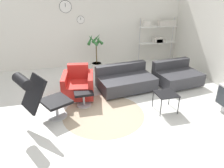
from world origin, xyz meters
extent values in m
plane|color=silver|center=(0.00, 0.00, 0.00)|extent=(12.00, 12.00, 0.00)
cube|color=silver|center=(0.00, 3.22, 1.40)|extent=(12.00, 0.06, 2.80)
cylinder|color=black|center=(-0.57, 3.18, 2.06)|extent=(0.40, 0.01, 0.40)
cylinder|color=white|center=(-0.57, 3.18, 2.06)|extent=(0.37, 0.02, 0.37)
cube|color=black|center=(-0.57, 3.16, 2.11)|extent=(0.01, 0.01, 0.11)
cylinder|color=black|center=(-0.10, 3.18, 1.63)|extent=(0.26, 0.01, 0.26)
cylinder|color=white|center=(-0.10, 3.18, 1.63)|extent=(0.24, 0.02, 0.24)
cube|color=black|center=(-0.10, 3.16, 1.67)|extent=(0.01, 0.01, 0.07)
cylinder|color=tan|center=(-0.06, -0.24, 0.00)|extent=(1.87, 1.87, 0.01)
cylinder|color=#BCBCC1|center=(-1.10, -0.08, 0.01)|extent=(0.59, 0.59, 0.02)
cylinder|color=#BCBCC1|center=(-1.10, -0.08, 0.18)|extent=(0.06, 0.06, 0.33)
cube|color=black|center=(-1.10, -0.08, 0.39)|extent=(0.77, 0.79, 0.06)
cube|color=black|center=(-1.50, -0.29, 0.73)|extent=(0.62, 0.71, 0.66)
cylinder|color=black|center=(-1.65, -0.37, 1.05)|extent=(0.43, 0.57, 0.21)
cylinder|color=#BCBCC1|center=(-0.45, 0.26, 0.01)|extent=(0.36, 0.36, 0.02)
cylinder|color=#BCBCC1|center=(-0.45, 0.26, 0.17)|extent=(0.05, 0.05, 0.30)
cube|color=black|center=(-0.45, 0.26, 0.35)|extent=(0.45, 0.38, 0.06)
cube|color=silver|center=(-0.52, 0.74, 0.03)|extent=(0.74, 0.76, 0.06)
cube|color=red|center=(-0.52, 0.74, 0.24)|extent=(0.67, 0.89, 0.36)
cube|color=red|center=(-0.47, 1.05, 0.61)|extent=(0.56, 0.27, 0.40)
cube|color=red|center=(-0.20, 0.69, 0.35)|extent=(0.25, 0.82, 0.57)
cube|color=red|center=(-0.85, 0.80, 0.35)|extent=(0.25, 0.82, 0.57)
cube|color=black|center=(0.82, 0.86, 0.03)|extent=(1.47, 0.99, 0.05)
cube|color=#333338|center=(0.82, 0.86, 0.22)|extent=(1.64, 1.15, 0.35)
cube|color=#333338|center=(0.77, 1.23, 0.52)|extent=(1.54, 0.41, 0.26)
cube|color=black|center=(2.40, 0.83, 0.03)|extent=(1.20, 0.95, 0.05)
cube|color=#333338|center=(2.40, 0.83, 0.22)|extent=(1.34, 1.11, 0.35)
cube|color=#333338|center=(2.35, 1.20, 0.52)|extent=(1.23, 0.37, 0.26)
cube|color=black|center=(1.38, -0.43, 0.43)|extent=(0.48, 0.48, 0.02)
cylinder|color=black|center=(1.16, -0.64, 0.21)|extent=(0.02, 0.02, 0.43)
cylinder|color=black|center=(1.60, -0.64, 0.21)|extent=(0.02, 0.02, 0.43)
cylinder|color=black|center=(1.16, -0.21, 0.21)|extent=(0.02, 0.02, 0.43)
cylinder|color=black|center=(1.60, -0.21, 0.21)|extent=(0.02, 0.02, 0.43)
cube|color=#282D33|center=(2.56, -0.88, 0.42)|extent=(0.02, 0.43, 0.42)
cylinder|color=silver|center=(0.30, 2.58, 0.13)|extent=(0.35, 0.35, 0.25)
cylinder|color=#382819|center=(0.30, 2.58, 0.24)|extent=(0.32, 0.32, 0.02)
cylinder|color=brown|center=(0.30, 2.58, 0.60)|extent=(0.04, 0.04, 0.69)
cone|color=#2D6B33|center=(0.39, 2.59, 1.06)|extent=(0.13, 0.27, 0.31)
cone|color=#2D6B33|center=(0.33, 2.70, 1.08)|extent=(0.34, 0.17, 0.34)
cone|color=#2D6B33|center=(0.13, 2.67, 1.06)|extent=(0.29, 0.43, 0.33)
cone|color=#2D6B33|center=(0.17, 2.46, 1.08)|extent=(0.35, 0.36, 0.35)
cone|color=#2D6B33|center=(0.36, 2.45, 1.07)|extent=(0.36, 0.25, 0.34)
cylinder|color=#BCBCC1|center=(1.99, 3.01, 0.82)|extent=(0.03, 0.03, 1.64)
cylinder|color=#BCBCC1|center=(3.30, 3.01, 0.82)|extent=(0.03, 0.03, 1.64)
cube|color=white|center=(2.65, 2.89, 0.75)|extent=(1.37, 0.28, 0.02)
cube|color=white|center=(2.65, 2.89, 1.34)|extent=(1.37, 0.28, 0.02)
cube|color=beige|center=(2.64, 2.88, 0.86)|extent=(0.32, 0.24, 0.19)
cube|color=silver|center=(2.15, 2.88, 1.46)|extent=(0.23, 0.24, 0.20)
cube|color=#B7B2A8|center=(2.74, 2.88, 0.83)|extent=(0.36, 0.24, 0.13)
cube|color=beige|center=(2.93, 2.88, 1.45)|extent=(0.62, 0.24, 0.19)
camera|label=1|loc=(-0.91, -4.45, 2.73)|focal=35.00mm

